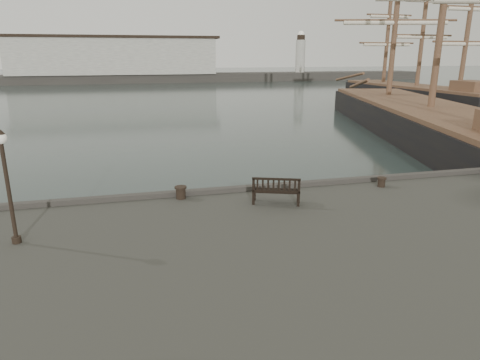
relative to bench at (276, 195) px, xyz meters
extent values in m
plane|color=black|center=(0.25, 1.83, -1.86)|extent=(400.00, 400.00, 0.00)
cube|color=#383530|center=(0.25, 93.83, -0.86)|extent=(140.00, 8.00, 2.00)
cube|color=beige|center=(-7.75, 93.83, 4.14)|extent=(46.00, 9.00, 8.00)
cube|color=black|center=(-7.75, 93.83, 8.44)|extent=(48.00, 9.50, 0.60)
cylinder|color=beige|center=(38.25, 93.83, 4.14)|extent=(2.40, 2.40, 8.00)
sphere|color=silver|center=(38.25, 93.83, 9.54)|extent=(1.61, 1.61, 1.61)
cube|color=black|center=(0.01, 0.03, 0.15)|extent=(1.74, 1.10, 0.04)
cube|color=black|center=(-0.07, -0.20, 0.40)|extent=(1.56, 0.63, 0.49)
cube|color=black|center=(0.01, 0.03, -0.08)|extent=(1.61, 0.99, 0.45)
cylinder|color=black|center=(-3.16, 1.33, -0.07)|extent=(0.56, 0.56, 0.45)
cylinder|color=black|center=(4.65, 0.86, -0.12)|extent=(0.47, 0.47, 0.37)
cylinder|color=black|center=(-7.99, -1.34, 1.12)|extent=(0.11, 0.11, 2.85)
cylinder|color=black|center=(-7.99, -1.34, -0.21)|extent=(0.25, 0.25, 0.18)
sphere|color=silver|center=(-7.99, -1.34, 2.64)|extent=(0.32, 0.32, 0.32)
cube|color=black|center=(18.49, 16.24, -1.49)|extent=(16.81, 38.18, 3.75)
cube|color=brown|center=(18.49, 16.24, 0.54)|extent=(16.25, 37.36, 0.30)
cube|color=black|center=(32.26, 37.17, -1.48)|extent=(7.00, 26.71, 3.78)
cube|color=brown|center=(32.26, 37.17, 0.56)|extent=(6.69, 26.17, 0.30)
cylinder|color=brown|center=(32.64, 29.77, 8.44)|extent=(0.53, 0.53, 16.06)
cylinder|color=brown|center=(32.26, 37.17, 9.85)|extent=(0.53, 0.53, 18.90)
cylinder|color=brown|center=(31.89, 44.57, 8.72)|extent=(0.53, 0.53, 16.63)
camera|label=1|loc=(-4.64, -13.35, 4.71)|focal=32.00mm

